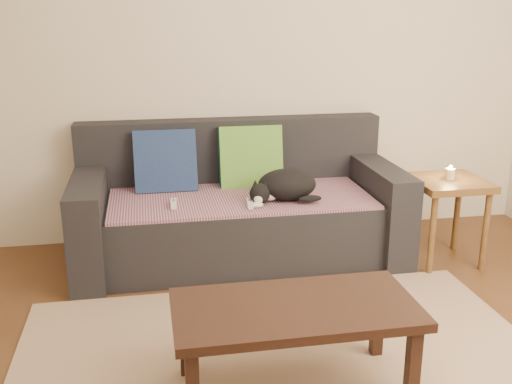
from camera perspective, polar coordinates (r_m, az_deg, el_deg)
back_wall at (r=4.19m, az=-2.74°, el=13.00°), size 4.50×0.04×2.60m
sofa at (r=3.97m, az=-1.69°, el=-1.83°), size 2.10×0.94×0.87m
throw_blanket at (r=3.85m, az=-1.49°, el=-0.56°), size 1.66×0.74×0.02m
cushion_navy at (r=4.00m, az=-8.63°, el=2.92°), size 0.41×0.20×0.42m
cushion_green at (r=4.06m, az=-0.53°, el=3.31°), size 0.43×0.19×0.44m
cat at (r=3.75m, az=2.76°, el=0.62°), size 0.48×0.36×0.20m
wii_remote_a at (r=3.68m, az=-7.84°, el=-1.13°), size 0.04×0.15×0.03m
wii_remote_b at (r=3.65m, az=-0.57°, el=-1.10°), size 0.05×0.15×0.03m
side_table at (r=4.01m, az=17.82°, el=-0.20°), size 0.45×0.45×0.56m
candle at (r=3.98m, az=17.99°, el=1.67°), size 0.06×0.06×0.09m
rug at (r=2.84m, az=3.01°, el=-16.83°), size 2.50×1.80×0.01m
coffee_table at (r=2.56m, az=3.75°, el=-11.70°), size 1.02×0.51×0.41m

